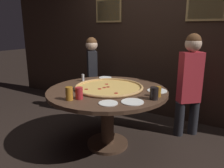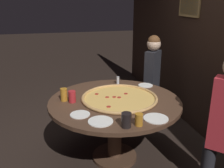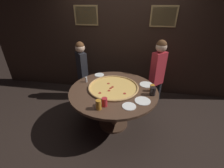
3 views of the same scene
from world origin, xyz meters
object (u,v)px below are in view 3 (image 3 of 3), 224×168
white_plate_right_side (146,85)px  diner_side_right (158,70)px  drink_cup_front_edge (152,88)px  drink_cup_near_right (105,102)px  white_plate_left_side (99,75)px  drink_cup_centre_back (99,105)px  white_plate_beside_cup (129,106)px  giant_pizza (113,87)px  condiment_shaker (86,80)px  white_plate_far_back (143,101)px  diner_far_right (82,68)px  dining_table (113,97)px  drink_cup_by_shaker (153,91)px

white_plate_right_side → diner_side_right: 0.62m
drink_cup_front_edge → white_plate_right_side: drink_cup_front_edge is taller
drink_cup_near_right → white_plate_left_side: drink_cup_near_right is taller
drink_cup_centre_back → white_plate_beside_cup: drink_cup_centre_back is taller
giant_pizza → condiment_shaker: condiment_shaker is taller
white_plate_left_side → white_plate_far_back: size_ratio=0.81×
drink_cup_near_right → white_plate_far_back: size_ratio=0.55×
condiment_shaker → diner_side_right: size_ratio=0.07×
white_plate_right_side → diner_far_right: 1.45m
dining_table → drink_cup_near_right: size_ratio=11.53×
dining_table → white_plate_far_back: 0.55m
giant_pizza → drink_cup_centre_back: size_ratio=6.07×
drink_cup_centre_back → diner_side_right: 1.63m
white_plate_left_side → diner_far_right: bearing=148.1°
drink_cup_centre_back → drink_cup_front_edge: (0.73, 0.59, -0.01)m
drink_cup_centre_back → drink_cup_near_right: bearing=52.7°
drink_cup_centre_back → diner_far_right: bearing=117.9°
white_plate_left_side → white_plate_beside_cup: 1.12m
drink_cup_near_right → giant_pizza: bearing=85.6°
drink_cup_centre_back → dining_table: bearing=78.0°
drink_cup_near_right → drink_cup_centre_back: bearing=-127.3°
white_plate_left_side → drink_cup_front_edge: bearing=-24.7°
white_plate_left_side → white_plate_right_side: size_ratio=0.80×
giant_pizza → drink_cup_by_shaker: (0.63, -0.12, 0.05)m
white_plate_far_back → white_plate_left_side: bearing=137.5°
drink_cup_centre_back → white_plate_left_side: drink_cup_centre_back is taller
drink_cup_near_right → drink_cup_by_shaker: bearing=30.6°
drink_cup_front_edge → diner_side_right: 0.79m
drink_cup_by_shaker → diner_far_right: 1.66m
white_plate_right_side → white_plate_beside_cup: 0.71m
diner_far_right → diner_side_right: 1.59m
drink_cup_near_right → white_plate_left_side: size_ratio=0.68×
drink_cup_centre_back → white_plate_right_side: 1.02m
condiment_shaker → diner_far_right: diner_far_right is taller
white_plate_far_back → condiment_shaker: 1.08m
giant_pizza → white_plate_beside_cup: size_ratio=4.40×
dining_table → drink_cup_centre_back: bearing=-102.0°
drink_cup_by_shaker → white_plate_beside_cup: 0.49m
drink_cup_near_right → white_plate_left_side: 1.01m
drink_cup_near_right → white_plate_far_back: bearing=21.1°
dining_table → white_plate_beside_cup: white_plate_beside_cup is taller
white_plate_far_back → white_plate_beside_cup: (-0.18, -0.16, 0.00)m
giant_pizza → white_plate_beside_cup: giant_pizza is taller
drink_cup_near_right → white_plate_beside_cup: size_ratio=0.65×
white_plate_right_side → diner_far_right: bearing=158.4°
white_plate_far_back → drink_cup_by_shaker: bearing=52.7°
white_plate_left_side → diner_far_right: size_ratio=0.14×
white_plate_beside_cup → diner_side_right: size_ratio=0.14×
dining_table → drink_cup_by_shaker: (0.62, -0.06, 0.21)m
diner_side_right → white_plate_beside_cup: bearing=25.0°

